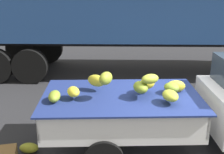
# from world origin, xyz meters

# --- Properties ---
(ground) EXTENTS (220.00, 220.00, 0.00)m
(ground) POSITION_xyz_m (0.00, 0.00, 0.00)
(ground) COLOR #28282B
(curb_strip) EXTENTS (80.00, 0.80, 0.16)m
(curb_strip) POSITION_xyz_m (0.00, 9.59, 0.08)
(curb_strip) COLOR gray
(curb_strip) RESTS_ON ground
(fallen_banana_bunch_near_tailgate) EXTENTS (0.36, 0.21, 0.18)m
(fallen_banana_bunch_near_tailgate) POSITION_xyz_m (-2.99, -0.19, 0.09)
(fallen_banana_bunch_near_tailgate) COLOR #A6AB2D
(fallen_banana_bunch_near_tailgate) RESTS_ON ground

